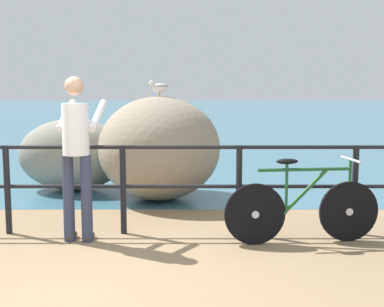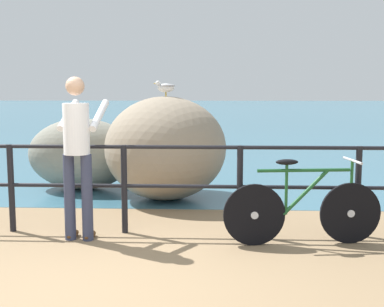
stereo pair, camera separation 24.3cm
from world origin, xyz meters
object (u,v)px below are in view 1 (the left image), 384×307
(breakwater_boulder_left, at_px, (76,155))
(seagull, at_px, (161,87))
(person_at_railing, at_px, (79,151))
(bicycle, at_px, (305,207))
(breakwater_boulder_main, at_px, (162,148))

(breakwater_boulder_left, relative_size, seagull, 5.22)
(person_at_railing, relative_size, breakwater_boulder_left, 1.00)
(breakwater_boulder_left, bearing_deg, bicycle, -42.58)
(bicycle, xyz_separation_m, person_at_railing, (-2.42, 0.07, 0.60))
(breakwater_boulder_main, bearing_deg, bicycle, -52.54)
(bicycle, height_order, breakwater_boulder_left, breakwater_boulder_left)
(person_at_railing, distance_m, breakwater_boulder_left, 2.95)
(person_at_railing, xyz_separation_m, seagull, (0.75, 2.13, 0.70))
(breakwater_boulder_main, bearing_deg, seagull, 62.52)
(breakwater_boulder_main, xyz_separation_m, breakwater_boulder_left, (-1.47, 0.71, -0.19))
(person_at_railing, xyz_separation_m, breakwater_boulder_left, (-0.73, 2.83, -0.40))
(person_at_railing, xyz_separation_m, breakwater_boulder_main, (0.74, 2.12, -0.21))
(breakwater_boulder_left, height_order, seagull, seagull)
(bicycle, relative_size, seagull, 4.96)
(bicycle, height_order, person_at_railing, person_at_railing)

